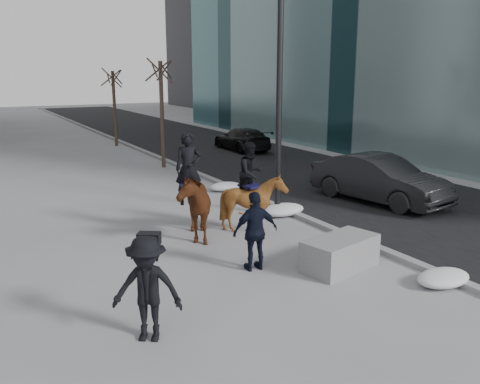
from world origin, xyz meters
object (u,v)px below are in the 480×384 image
planter (340,253)px  mounted_right (253,196)px  car_near (379,179)px  mounted_left (191,199)px

planter → mounted_right: 3.33m
planter → car_near: bearing=38.7°
car_near → mounted_right: (-5.25, -0.71, 0.19)m
planter → mounted_right: (-0.31, 3.25, 0.62)m
car_near → mounted_right: bearing=178.6°
mounted_left → mounted_right: size_ratio=1.13×
planter → mounted_right: bearing=95.5°
planter → mounted_right: mounted_right is taller
mounted_left → planter: bearing=-61.3°
car_near → mounted_left: 6.92m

